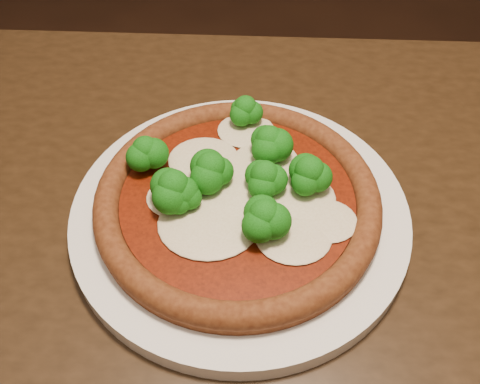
{
  "coord_description": "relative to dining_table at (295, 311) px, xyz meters",
  "views": [
    {
      "loc": [
        0.13,
        -0.1,
        1.15
      ],
      "look_at": [
        0.13,
        0.21,
        0.79
      ],
      "focal_mm": 40.0,
      "sensor_mm": 36.0,
      "label": 1
    }
  ],
  "objects": [
    {
      "name": "dining_table",
      "position": [
        0.0,
        0.0,
        0.0
      ],
      "size": [
        1.25,
        0.77,
        0.75
      ],
      "rotation": [
        0.0,
        0.0,
        -0.05
      ],
      "color": "black",
      "rests_on": "floor"
    },
    {
      "name": "plate",
      "position": [
        -0.06,
        0.04,
        0.11
      ],
      "size": [
        0.32,
        0.32,
        0.02
      ],
      "primitive_type": "cylinder",
      "color": "white",
      "rests_on": "dining_table"
    },
    {
      "name": "pizza",
      "position": [
        -0.06,
        0.04,
        0.14
      ],
      "size": [
        0.26,
        0.26,
        0.06
      ],
      "rotation": [
        0.0,
        0.0,
        -0.27
      ],
      "color": "brown",
      "rests_on": "plate"
    }
  ]
}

